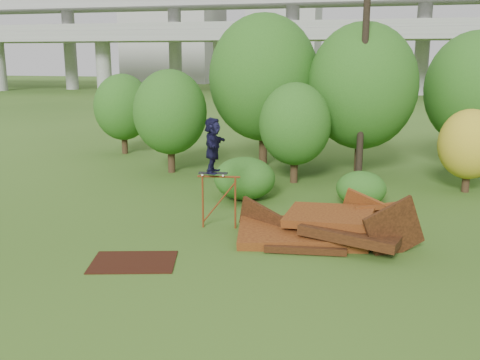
% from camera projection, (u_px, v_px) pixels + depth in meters
% --- Properties ---
extents(ground, '(240.00, 240.00, 0.00)m').
position_uv_depth(ground, '(251.00, 256.00, 14.34)').
color(ground, '#2D5116').
rests_on(ground, ground).
extents(scrap_pile, '(5.52, 2.85, 1.90)m').
position_uv_depth(scrap_pile, '(321.00, 229.00, 15.41)').
color(scrap_pile, '#421A0B').
rests_on(scrap_pile, ground).
extents(grind_rail, '(1.31, 0.25, 1.67)m').
position_uv_depth(grind_rail, '(219.00, 194.00, 16.47)').
color(grind_rail, maroon).
rests_on(grind_rail, ground).
extents(skateboard, '(0.91, 0.36, 0.09)m').
position_uv_depth(skateboard, '(213.00, 173.00, 16.34)').
color(skateboard, black).
rests_on(skateboard, grind_rail).
extents(skater, '(0.64, 1.61, 1.69)m').
position_uv_depth(skater, '(213.00, 145.00, 16.14)').
color(skater, black).
rests_on(skater, skateboard).
extents(flat_plate, '(2.49, 2.06, 0.03)m').
position_uv_depth(flat_plate, '(134.00, 262.00, 13.88)').
color(flat_plate, black).
rests_on(flat_plate, ground).
extents(tree_0, '(3.33, 3.33, 4.69)m').
position_uv_depth(tree_0, '(170.00, 112.00, 24.09)').
color(tree_0, black).
rests_on(tree_0, ground).
extents(tree_1, '(5.19, 5.19, 7.23)m').
position_uv_depth(tree_1, '(264.00, 78.00, 25.26)').
color(tree_1, black).
rests_on(tree_1, ground).
extents(tree_2, '(2.99, 2.99, 4.21)m').
position_uv_depth(tree_2, '(295.00, 124.00, 22.16)').
color(tree_2, black).
rests_on(tree_2, ground).
extents(tree_3, '(4.85, 4.85, 6.73)m').
position_uv_depth(tree_3, '(362.00, 86.00, 23.64)').
color(tree_3, black).
rests_on(tree_3, ground).
extents(tree_4, '(2.37, 2.37, 3.28)m').
position_uv_depth(tree_4, '(469.00, 144.00, 20.69)').
color(tree_4, black).
rests_on(tree_4, ground).
extents(tree_5, '(4.56, 4.56, 6.40)m').
position_uv_depth(tree_5, '(476.00, 89.00, 24.23)').
color(tree_5, black).
rests_on(tree_5, ground).
extents(tree_6, '(3.11, 3.11, 4.34)m').
position_uv_depth(tree_6, '(123.00, 107.00, 28.92)').
color(tree_6, black).
rests_on(tree_6, ground).
extents(shrub_left, '(2.30, 2.12, 1.59)m').
position_uv_depth(shrub_left, '(245.00, 178.00, 19.88)').
color(shrub_left, '#1B4713').
rests_on(shrub_left, ground).
extents(shrub_right, '(1.77, 1.63, 1.26)m').
position_uv_depth(shrub_right, '(361.00, 189.00, 19.04)').
color(shrub_right, '#1B4713').
rests_on(shrub_right, ground).
extents(utility_pole, '(1.40, 0.28, 10.91)m').
position_uv_depth(utility_pole, '(365.00, 49.00, 21.65)').
color(utility_pole, black).
rests_on(utility_pole, ground).
extents(freeway_overpass, '(160.00, 15.00, 13.70)m').
position_uv_depth(freeway_overpass, '(356.00, 18.00, 71.49)').
color(freeway_overpass, gray).
rests_on(freeway_overpass, ground).
extents(building_right, '(14.00, 14.00, 28.00)m').
position_uv_depth(building_right, '(285.00, 13.00, 111.38)').
color(building_right, '#9E9E99').
rests_on(building_right, ground).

